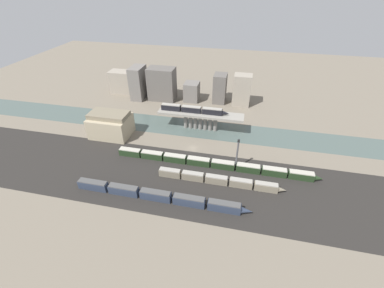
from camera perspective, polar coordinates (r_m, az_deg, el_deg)
ground_plane at (r=130.56m, az=0.20°, el=-0.96°), size 400.00×400.00×0.00m
railbed_yard at (r=112.35m, az=-2.42°, el=-7.88°), size 280.00×42.00×0.01m
river_water at (r=146.83m, az=1.84°, el=3.41°), size 320.00×19.74×0.01m
bridge at (r=143.05m, az=1.89°, el=6.04°), size 47.31×8.62×10.13m
train_on_bridge at (r=141.79m, az=0.39°, el=7.67°), size 37.77×2.75×3.44m
train_yard_near at (r=103.33m, az=-7.31°, el=-11.36°), size 70.83×3.00×3.98m
train_yard_mid at (r=109.92m, az=6.00°, el=-7.96°), size 53.71×2.62×3.68m
train_yard_far at (r=118.22m, az=4.82°, el=-4.34°), size 93.46×3.06×3.64m
warehouse_building at (r=144.95m, az=-17.64°, el=4.14°), size 20.73×15.42×13.40m
signal_tower at (r=114.51m, az=9.98°, el=-2.30°), size 1.00×0.74×15.88m
city_block_far_left at (r=197.86m, az=-15.30°, el=13.18°), size 16.05×9.98×15.71m
city_block_left at (r=184.49m, az=-11.84°, el=13.17°), size 8.27×14.45×21.91m
city_block_center at (r=179.95m, az=-6.71°, el=13.10°), size 17.96×11.38×21.85m
city_block_right at (r=178.59m, az=-0.06°, el=11.56°), size 9.60×10.63×12.55m
city_block_far_right at (r=176.31m, az=6.20°, el=12.19°), size 8.29×11.04×19.06m
city_block_tall at (r=173.67m, az=11.01°, el=11.66°), size 11.26×8.89×20.49m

